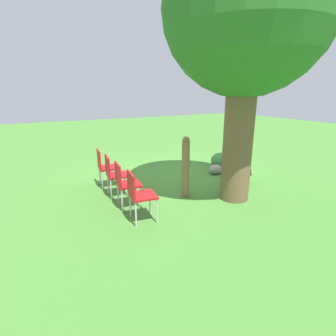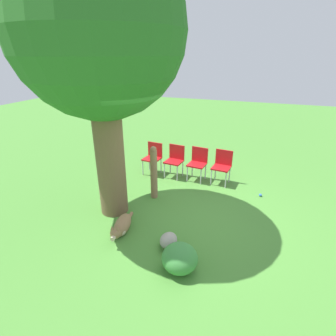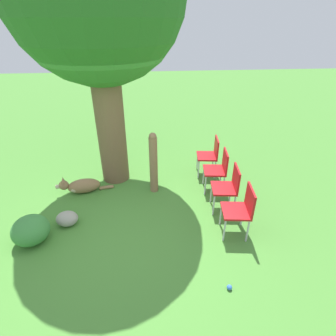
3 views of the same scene
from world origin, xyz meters
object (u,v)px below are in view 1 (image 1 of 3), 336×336
dog (240,179)px  red_chair_3 (138,193)px  red_chair_2 (125,181)px  tennis_ball (112,171)px  red_chair_0 (105,165)px  fence_post (185,167)px  red_chair_1 (114,173)px  oak_tree (248,13)px

dog → red_chair_3: size_ratio=1.26×
red_chair_2 → tennis_ball: bearing=86.7°
red_chair_0 → red_chair_2: bearing=-81.9°
fence_post → red_chair_0: 1.88m
red_chair_1 → red_chair_2: 0.63m
oak_tree → red_chair_0: bearing=-42.3°
red_chair_1 → red_chair_3: same height
oak_tree → tennis_ball: 4.78m
red_chair_0 → red_chair_2: size_ratio=1.00×
fence_post → red_chair_3: bearing=23.5°
red_chair_1 → red_chair_3: 1.27m
red_chair_0 → red_chair_1: (-0.01, 0.63, 0.00)m
red_chair_2 → oak_tree: bearing=-10.7°
red_chair_0 → red_chair_2: same height
fence_post → red_chair_2: fence_post is taller
oak_tree → red_chair_2: oak_tree is taller
red_chair_3 → red_chair_1: bearing=98.1°
red_chair_1 → tennis_ball: (-0.42, -1.64, -0.48)m
oak_tree → red_chair_1: (2.11, -1.30, -2.89)m
dog → red_chair_1: bearing=154.2°
tennis_ball → oak_tree: bearing=119.8°
red_chair_0 → fence_post: bearing=-39.1°
red_chair_0 → red_chair_1: size_ratio=1.00×
dog → red_chair_0: 3.13m
oak_tree → tennis_ball: bearing=-60.2°
fence_post → tennis_ball: size_ratio=18.58×
red_chair_3 → red_chair_0: bearing=98.1°
tennis_ball → red_chair_0: bearing=66.8°
red_chair_1 → dog: bearing=-8.7°
fence_post → red_chair_1: bearing=-29.0°
fence_post → tennis_ball: bearing=-69.7°
red_chair_3 → tennis_ball: red_chair_3 is taller
dog → red_chair_2: bearing=166.9°
fence_post → red_chair_0: (1.31, -1.35, -0.13)m
oak_tree → red_chair_3: bearing=-0.9°
red_chair_2 → red_chair_3: size_ratio=1.00×
red_chair_2 → red_chair_3: 0.63m
oak_tree → tennis_ball: oak_tree is taller
red_chair_2 → red_chair_3: (-0.01, 0.63, 0.00)m
dog → tennis_ball: 3.36m
red_chair_2 → dog: bearing=4.0°
red_chair_2 → tennis_ball: size_ratio=12.72×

